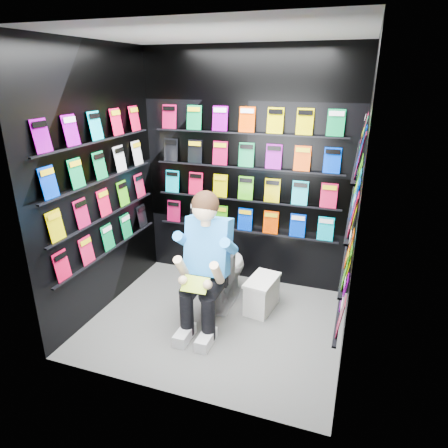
% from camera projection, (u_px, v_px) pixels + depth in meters
% --- Properties ---
extents(floor, '(2.40, 2.40, 0.00)m').
position_uv_depth(floor, '(216.00, 322.00, 3.96)').
color(floor, '#5A5A57').
rests_on(floor, ground).
extents(ceiling, '(2.40, 2.40, 0.00)m').
position_uv_depth(ceiling, '(214.00, 33.00, 3.04)').
color(ceiling, white).
rests_on(ceiling, floor).
extents(wall_back, '(2.40, 0.04, 2.60)m').
position_uv_depth(wall_back, '(247.00, 172.00, 4.38)').
color(wall_back, black).
rests_on(wall_back, floor).
extents(wall_front, '(2.40, 0.04, 2.60)m').
position_uv_depth(wall_front, '(162.00, 238.00, 2.62)').
color(wall_front, black).
rests_on(wall_front, floor).
extents(wall_left, '(0.04, 2.00, 2.60)m').
position_uv_depth(wall_left, '(99.00, 185.00, 3.87)').
color(wall_left, black).
rests_on(wall_left, floor).
extents(wall_right, '(0.04, 2.00, 2.60)m').
position_uv_depth(wall_right, '(358.00, 211.00, 3.13)').
color(wall_right, black).
rests_on(wall_right, floor).
extents(comics_back, '(2.10, 0.06, 1.37)m').
position_uv_depth(comics_back, '(246.00, 172.00, 4.36)').
color(comics_back, red).
rests_on(comics_back, wall_back).
extents(comics_left, '(0.06, 1.70, 1.37)m').
position_uv_depth(comics_left, '(102.00, 184.00, 3.86)').
color(comics_left, red).
rests_on(comics_left, wall_left).
extents(comics_right, '(0.06, 1.70, 1.37)m').
position_uv_depth(comics_right, '(354.00, 210.00, 3.14)').
color(comics_right, red).
rests_on(comics_right, wall_right).
extents(toilet, '(0.44, 0.76, 0.73)m').
position_uv_depth(toilet, '(223.00, 270.00, 4.21)').
color(toilet, white).
rests_on(toilet, floor).
extents(longbox, '(0.29, 0.46, 0.32)m').
position_uv_depth(longbox, '(262.00, 295.00, 4.13)').
color(longbox, white).
rests_on(longbox, floor).
extents(longbox_lid, '(0.32, 0.48, 0.03)m').
position_uv_depth(longbox_lid, '(262.00, 280.00, 4.06)').
color(longbox_lid, white).
rests_on(longbox_lid, longbox).
extents(reader, '(0.58, 0.83, 1.49)m').
position_uv_depth(reader, '(209.00, 247.00, 3.72)').
color(reader, '#1B81ED').
rests_on(reader, toilet).
extents(held_comic, '(0.24, 0.15, 0.10)m').
position_uv_depth(held_comic, '(195.00, 284.00, 3.49)').
color(held_comic, green).
rests_on(held_comic, reader).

